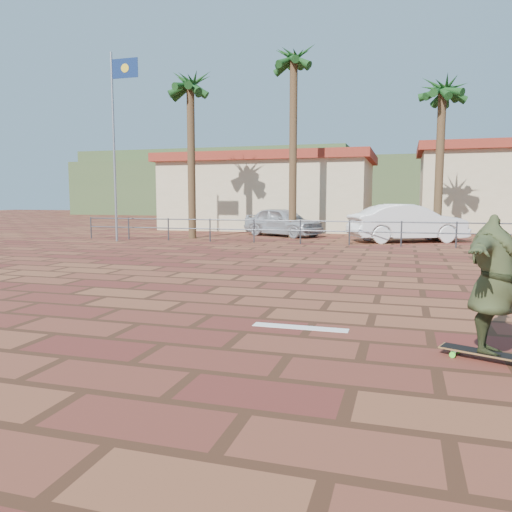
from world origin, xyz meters
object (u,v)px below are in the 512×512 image
at_px(longboard, 490,354).
at_px(car_white, 407,223).
at_px(skateboarder, 494,285).
at_px(car_silver, 283,222).

relative_size(longboard, car_white, 0.23).
height_order(longboard, skateboarder, skateboarder).
bearing_deg(skateboarder, car_white, 18.39).
bearing_deg(car_white, car_silver, 48.71).
height_order(skateboarder, car_white, skateboarder).
relative_size(longboard, skateboarder, 0.57).
bearing_deg(car_white, skateboarder, 158.04).
bearing_deg(skateboarder, car_silver, 35.99).
relative_size(skateboarder, car_white, 0.40).
xyz_separation_m(longboard, car_white, (-0.88, 16.35, 0.72)).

